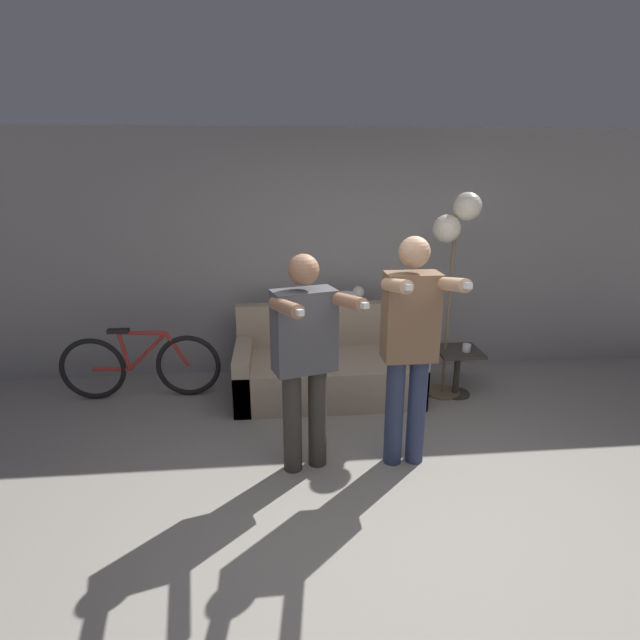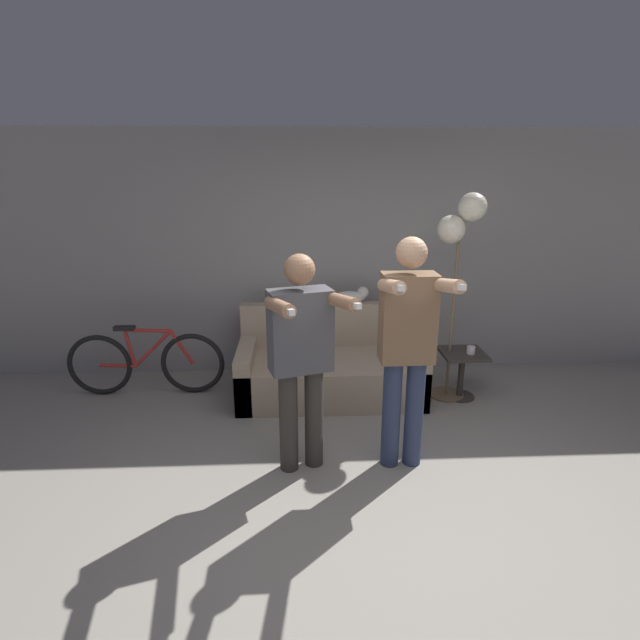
% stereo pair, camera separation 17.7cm
% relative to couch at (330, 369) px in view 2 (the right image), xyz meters
% --- Properties ---
extents(ground_plane, '(16.00, 16.00, 0.00)m').
position_rel_couch_xyz_m(ground_plane, '(0.23, -1.95, -0.26)').
color(ground_plane, gray).
extents(wall_back, '(10.00, 0.05, 2.60)m').
position_rel_couch_xyz_m(wall_back, '(0.23, 0.67, 1.04)').
color(wall_back, gray).
rests_on(wall_back, ground_plane).
extents(couch, '(1.82, 0.92, 0.86)m').
position_rel_couch_xyz_m(couch, '(0.00, 0.00, 0.00)').
color(couch, tan).
rests_on(couch, ground_plane).
extents(person_left, '(0.63, 0.77, 1.66)m').
position_rel_couch_xyz_m(person_left, '(-0.30, -1.30, 0.70)').
color(person_left, '#38332D').
rests_on(person_left, ground_plane).
extents(person_right, '(0.47, 0.67, 1.77)m').
position_rel_couch_xyz_m(person_right, '(0.47, -1.30, 0.76)').
color(person_right, '#2D3856').
rests_on(person_right, ground_plane).
extents(cat, '(0.47, 0.13, 0.17)m').
position_rel_couch_xyz_m(cat, '(0.25, 0.34, 0.66)').
color(cat, silver).
rests_on(cat, couch).
extents(floor_lamp, '(0.44, 0.35, 2.00)m').
position_rel_couch_xyz_m(floor_lamp, '(1.18, -0.12, 1.36)').
color(floor_lamp, '#756047').
rests_on(floor_lamp, ground_plane).
extents(side_table, '(0.42, 0.42, 0.48)m').
position_rel_couch_xyz_m(side_table, '(1.30, -0.16, 0.08)').
color(side_table, '#38332D').
rests_on(side_table, ground_plane).
extents(cup, '(0.08, 0.08, 0.08)m').
position_rel_couch_xyz_m(cup, '(1.36, -0.20, 0.25)').
color(cup, white).
rests_on(cup, side_table).
extents(bicycle, '(1.56, 0.07, 0.72)m').
position_rel_couch_xyz_m(bicycle, '(-1.84, 0.08, 0.07)').
color(bicycle, black).
rests_on(bicycle, ground_plane).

